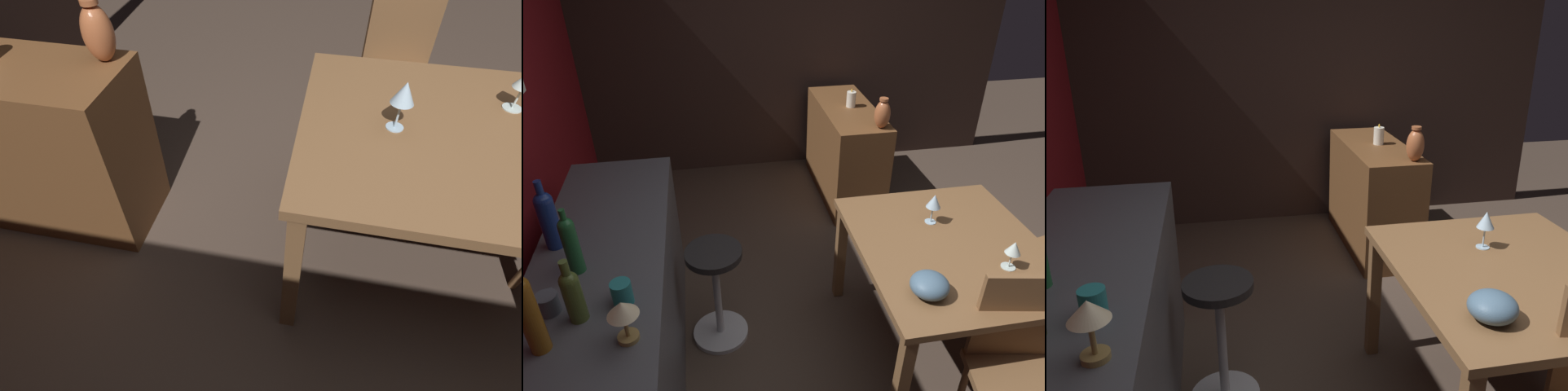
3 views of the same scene
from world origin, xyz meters
TOP-DOWN VIEW (x-y plane):
  - ground_plane at (0.00, 0.00)m, footprint 9.00×9.00m
  - wall_side_right at (2.55, 0.30)m, footprint 0.10×4.40m
  - dining_table at (-0.00, -0.23)m, footprint 1.12×0.98m
  - kitchen_counter at (-0.06, 1.54)m, footprint 2.10×0.60m
  - sideboard_cabinet at (1.82, -0.20)m, footprint 1.10×0.44m
  - chair_near_window at (-0.59, -0.29)m, footprint 0.47×0.47m
  - bar_stool at (0.29, 1.02)m, footprint 0.34×0.34m
  - wine_glass_left at (0.22, -0.21)m, footprint 0.08×0.08m
  - wine_glass_right at (-0.21, -0.43)m, footprint 0.07×0.07m
  - fruit_bowl at (-0.32, 0.05)m, footprint 0.18×0.18m
  - wine_bottle_olive at (-0.36, 1.55)m, footprint 0.07×0.07m
  - wine_bottle_cobalt at (0.15, 1.75)m, footprint 0.08×0.08m
  - wine_bottle_amber at (-0.49, 1.66)m, footprint 0.07×0.07m
  - wine_bottle_green at (-0.06, 1.61)m, footprint 0.07×0.07m
  - cup_slate at (-0.30, 1.68)m, footprint 0.12×0.09m
  - cup_teal at (-0.30, 1.39)m, footprint 0.12×0.08m
  - counter_lamp at (-0.50, 1.35)m, footprint 0.12×0.12m
  - pillar_candle_tall at (1.83, -0.23)m, footprint 0.08×0.08m
  - vase_copper at (1.36, -0.33)m, footprint 0.12×0.12m

SIDE VIEW (x-z plane):
  - ground_plane at x=0.00m, z-range 0.00..0.00m
  - bar_stool at x=0.29m, z-range 0.02..0.68m
  - sideboard_cabinet at x=1.82m, z-range 0.00..0.82m
  - kitchen_counter at x=-0.06m, z-range 0.00..0.90m
  - chair_near_window at x=-0.59m, z-range 0.03..0.97m
  - dining_table at x=0.00m, z-range 0.28..1.02m
  - fruit_bowl at x=-0.32m, z-range 0.74..0.85m
  - wine_glass_right at x=-0.21m, z-range 0.78..0.93m
  - wine_glass_left at x=0.22m, z-range 0.79..0.97m
  - pillar_candle_tall at x=1.83m, z-range 0.81..0.96m
  - vase_copper at x=1.36m, z-range 0.81..1.05m
  - cup_slate at x=-0.30m, z-range 0.90..0.99m
  - cup_teal at x=-0.30m, z-range 0.90..1.01m
  - wine_bottle_olive at x=-0.36m, z-range 0.89..1.17m
  - counter_lamp at x=-0.50m, z-range 0.94..1.13m
  - wine_bottle_green at x=-0.06m, z-range 0.89..1.21m
  - wine_bottle_cobalt at x=0.15m, z-range 0.89..1.24m
  - wine_bottle_amber at x=-0.49m, z-range 0.89..1.28m
  - wall_side_right at x=2.55m, z-range 0.00..2.60m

